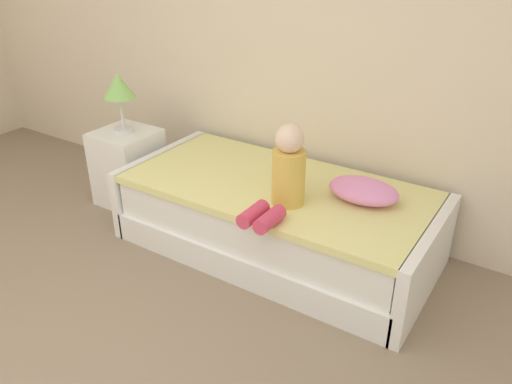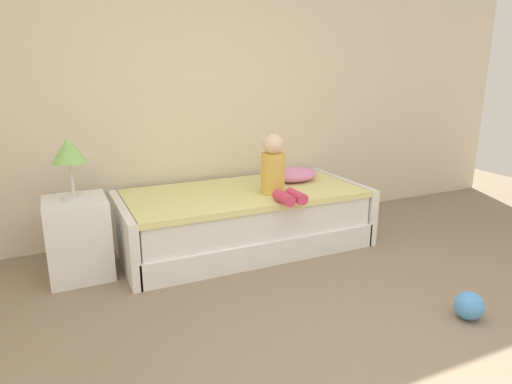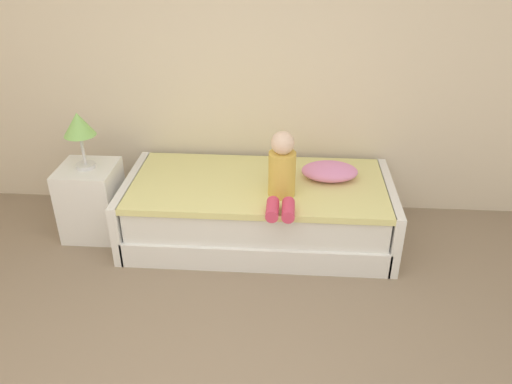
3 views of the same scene
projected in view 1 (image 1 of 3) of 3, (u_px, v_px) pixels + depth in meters
wall_rear at (312, 19)px, 3.40m from camera, size 7.20×0.10×2.90m
bed at (276, 218)px, 3.45m from camera, size 2.11×1.00×0.50m
nightstand at (129, 167)px, 4.05m from camera, size 0.44×0.44×0.60m
table_lamp at (119, 89)px, 3.76m from camera, size 0.24×0.24×0.45m
child_figure at (285, 175)px, 2.98m from camera, size 0.20×0.51×0.50m
pillow at (363, 190)px, 3.11m from camera, size 0.44×0.30×0.13m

